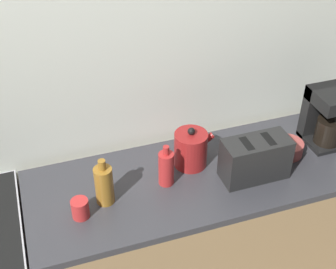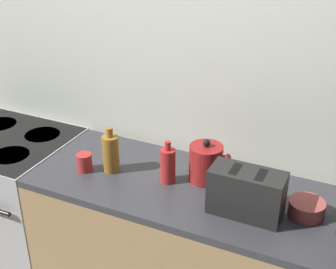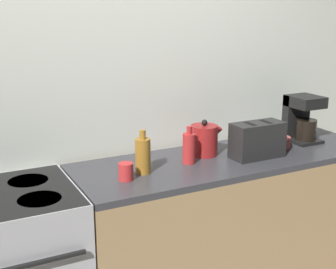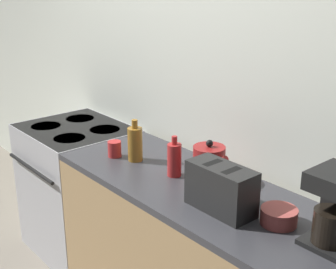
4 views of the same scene
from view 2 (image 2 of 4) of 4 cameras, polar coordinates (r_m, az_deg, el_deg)
wall_back at (r=2.55m, az=-4.21°, el=7.66°), size 8.00×0.05×2.60m
stove at (r=3.02m, az=-18.03°, el=-8.05°), size 0.72×0.67×0.92m
kettle at (r=2.23m, az=4.67°, el=-3.46°), size 0.20×0.16×0.22m
toaster at (r=2.01m, az=9.54°, el=-7.02°), size 0.31×0.15×0.21m
bottle_red at (r=2.21m, az=-0.02°, el=-3.73°), size 0.07×0.07×0.21m
bottle_amber at (r=2.31m, az=-6.99°, el=-2.24°), size 0.08×0.08×0.24m
cup_red at (r=2.36m, az=-10.14°, el=-3.34°), size 0.08×0.08×0.09m
bowl at (r=2.10m, az=16.52°, el=-8.63°), size 0.15×0.15×0.07m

